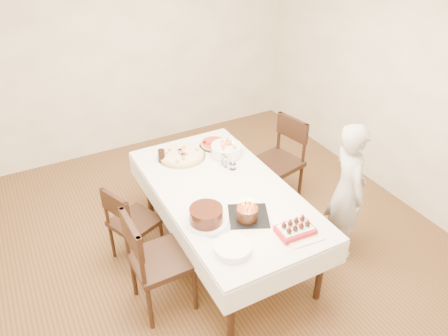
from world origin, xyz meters
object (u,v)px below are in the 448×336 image
chair_right_savory (277,163)px  taper_candle (233,155)px  chair_left_dessert (161,260)px  person (347,191)px  strawberry_box (295,229)px  chair_left_savory (135,222)px  layer_cake (206,215)px  pizza_white (182,155)px  dining_table (224,221)px  pasta_bowl (226,150)px  pizza_pepperoni (214,144)px  birthday_cake (247,210)px  cola_glass (162,155)px

chair_right_savory → taper_candle: taper_candle is taller
chair_left_dessert → person: (1.82, -0.17, 0.20)m
person → strawberry_box: person is taller
chair_left_savory → layer_cake: layer_cake is taller
chair_left_dessert → pizza_white: (0.66, 1.05, 0.27)m
dining_table → strawberry_box: 0.93m
chair_left_dessert → pasta_bowl: bearing=-142.0°
strawberry_box → taper_candle: bearing=89.3°
chair_left_savory → pizza_white: bearing=-172.6°
dining_table → pizza_pepperoni: pizza_pepperoni is taller
chair_left_savory → strawberry_box: chair_left_savory is taller
pasta_bowl → dining_table: bearing=-120.4°
person → layer_cake: (-1.40, 0.18, 0.12)m
birthday_cake → chair_right_savory: bearing=44.4°
chair_right_savory → strawberry_box: (-0.70, -1.27, 0.29)m
pizza_pepperoni → birthday_cake: size_ratio=1.73×
chair_right_savory → pizza_pepperoni: chair_right_savory is taller
pasta_bowl → taper_candle: (-0.08, -0.27, 0.10)m
chair_left_savory → birthday_cake: size_ratio=4.69×
pizza_white → chair_left_dessert: bearing=-122.0°
chair_right_savory → cola_glass: 1.32m
dining_table → taper_candle: 0.65m
person → pizza_white: (-1.16, 1.23, 0.07)m
dining_table → chair_left_dessert: size_ratio=2.11×
dining_table → strawberry_box: strawberry_box is taller
chair_right_savory → person: bearing=-95.1°
dining_table → chair_right_savory: bearing=26.9°
pasta_bowl → strawberry_box: size_ratio=1.07×
dining_table → pasta_bowl: bearing=59.6°
dining_table → pizza_white: size_ratio=4.24×
chair_left_dessert → birthday_cake: size_ratio=5.55×
pizza_pepperoni → strawberry_box: 1.57m
birthday_cake → strawberry_box: size_ratio=0.61×
person → birthday_cake: size_ratio=7.71×
chair_right_savory → birthday_cake: 1.38m
pizza_white → chair_left_savory: bearing=-150.3°
taper_candle → birthday_cake: size_ratio=1.78×
pizza_white → strawberry_box: size_ratio=1.68×
person → cola_glass: size_ratio=10.99×
pizza_pepperoni → cola_glass: cola_glass is taller
taper_candle → strawberry_box: 1.07m
dining_table → layer_cake: 0.65m
pasta_bowl → strawberry_box: 1.34m
pizza_pepperoni → taper_candle: 0.52m
chair_left_savory → pizza_pepperoni: (1.08, 0.44, 0.34)m
person → pasta_bowl: (-0.73, 1.05, 0.11)m
chair_right_savory → chair_left_dessert: bearing=-166.9°
dining_table → pizza_white: (-0.11, 0.72, 0.40)m
chair_left_dessert → pizza_white: size_ratio=2.01×
pasta_bowl → cola_glass: cola_glass is taller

